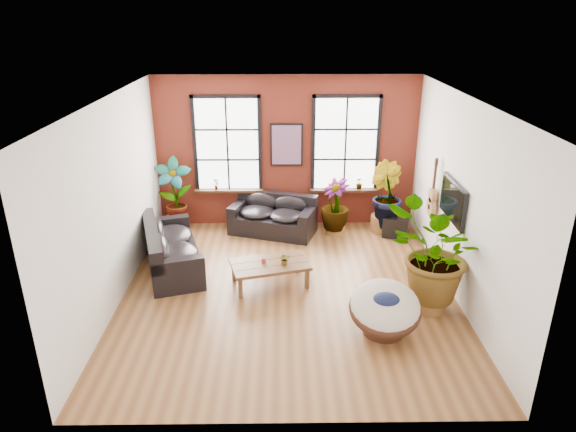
# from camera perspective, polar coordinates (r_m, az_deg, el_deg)

# --- Properties ---
(room) EXTENTS (6.04, 6.54, 3.54)m
(room) POSITION_cam_1_polar(r_m,az_deg,el_deg) (8.95, 0.04, 1.84)
(room) COLOR brown
(room) RESTS_ON ground
(sofa_back) EXTENTS (2.09, 1.48, 0.87)m
(sofa_back) POSITION_cam_1_polar(r_m,az_deg,el_deg) (11.83, -1.62, 0.01)
(sofa_back) COLOR black
(sofa_back) RESTS_ON ground
(sofa_left) EXTENTS (1.59, 2.46, 0.90)m
(sofa_left) POSITION_cam_1_polar(r_m,az_deg,el_deg) (10.46, -13.06, -3.62)
(sofa_left) COLOR black
(sofa_left) RESTS_ON ground
(coffee_table) EXTENTS (1.58, 1.15, 0.55)m
(coffee_table) POSITION_cam_1_polar(r_m,az_deg,el_deg) (9.59, -2.04, -5.52)
(coffee_table) COLOR #52351D
(coffee_table) RESTS_ON ground
(papasan_chair) EXTENTS (1.24, 1.26, 0.86)m
(papasan_chair) POSITION_cam_1_polar(r_m,az_deg,el_deg) (8.38, 10.72, -10.07)
(papasan_chair) COLOR #412417
(papasan_chair) RESTS_ON ground
(poster) EXTENTS (0.74, 0.06, 0.98)m
(poster) POSITION_cam_1_polar(r_m,az_deg,el_deg) (11.79, -0.16, 7.91)
(poster) COLOR black
(poster) RESTS_ON room
(tv_wall_unit) EXTENTS (0.13, 1.86, 1.20)m
(tv_wall_unit) POSITION_cam_1_polar(r_m,az_deg,el_deg) (9.92, 17.20, 1.63)
(tv_wall_unit) COLOR black
(tv_wall_unit) RESTS_ON room
(media_box) EXTENTS (0.69, 0.64, 0.47)m
(media_box) POSITION_cam_1_polar(r_m,az_deg,el_deg) (11.93, 11.95, -1.11)
(media_box) COLOR black
(media_box) RESTS_ON ground
(pot_back_left) EXTENTS (0.52, 0.52, 0.35)m
(pot_back_left) POSITION_cam_1_polar(r_m,az_deg,el_deg) (12.33, -12.16, -0.67)
(pot_back_left) COLOR brown
(pot_back_left) RESTS_ON ground
(pot_back_right) EXTENTS (0.67, 0.67, 0.38)m
(pot_back_right) POSITION_cam_1_polar(r_m,az_deg,el_deg) (12.14, 10.40, -0.79)
(pot_back_right) COLOR brown
(pot_back_right) RESTS_ON ground
(pot_right_wall) EXTENTS (0.69, 0.69, 0.40)m
(pot_right_wall) POSITION_cam_1_polar(r_m,az_deg,el_deg) (9.29, 15.54, -8.80)
(pot_right_wall) COLOR brown
(pot_right_wall) RESTS_ON ground
(pot_mid) EXTENTS (0.59, 0.59, 0.33)m
(pot_mid) POSITION_cam_1_polar(r_m,az_deg,el_deg) (11.86, 5.29, -1.21)
(pot_mid) COLOR brown
(pot_mid) RESTS_ON ground
(floor_plant_back_left) EXTENTS (0.89, 0.65, 1.58)m
(floor_plant_back_left) POSITION_cam_1_polar(r_m,az_deg,el_deg) (12.02, -12.54, 2.62)
(floor_plant_back_left) COLOR #194B14
(floor_plant_back_left) RESTS_ON ground
(floor_plant_back_right) EXTENTS (0.97, 1.04, 1.50)m
(floor_plant_back_right) POSITION_cam_1_polar(r_m,az_deg,el_deg) (11.89, 10.75, 2.34)
(floor_plant_back_right) COLOR #194B14
(floor_plant_back_right) RESTS_ON ground
(floor_plant_right_wall) EXTENTS (2.06, 2.01, 1.74)m
(floor_plant_right_wall) POSITION_cam_1_polar(r_m,az_deg,el_deg) (8.90, 16.02, -4.22)
(floor_plant_right_wall) COLOR #194B14
(floor_plant_right_wall) RESTS_ON ground
(floor_plant_mid) EXTENTS (0.93, 0.93, 1.18)m
(floor_plant_mid) POSITION_cam_1_polar(r_m,az_deg,el_deg) (11.62, 5.25, 1.28)
(floor_plant_mid) COLOR #194B14
(floor_plant_mid) RESTS_ON ground
(table_plant) EXTENTS (0.23, 0.21, 0.22)m
(table_plant) POSITION_cam_1_polar(r_m,az_deg,el_deg) (9.45, -0.37, -4.81)
(table_plant) COLOR #194B14
(table_plant) RESTS_ON coffee_table
(sill_plant_left) EXTENTS (0.17, 0.17, 0.27)m
(sill_plant_left) POSITION_cam_1_polar(r_m,az_deg,el_deg) (12.10, -8.01, 3.55)
(sill_plant_left) COLOR #194B14
(sill_plant_left) RESTS_ON room
(sill_plant_right) EXTENTS (0.19, 0.19, 0.27)m
(sill_plant_right) POSITION_cam_1_polar(r_m,az_deg,el_deg) (12.14, 7.91, 3.61)
(sill_plant_right) COLOR #194B14
(sill_plant_right) RESTS_ON room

